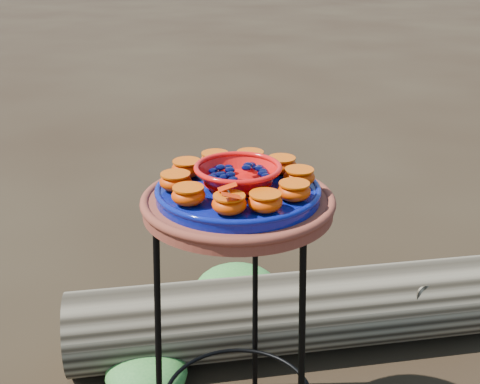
% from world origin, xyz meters
% --- Properties ---
extents(plant_stand, '(0.44, 0.44, 0.70)m').
position_xyz_m(plant_stand, '(0.00, 0.00, 0.35)').
color(plant_stand, black).
rests_on(plant_stand, ground).
extents(terracotta_saucer, '(0.45, 0.45, 0.04)m').
position_xyz_m(terracotta_saucer, '(0.00, 0.00, 0.72)').
color(terracotta_saucer, brown).
rests_on(terracotta_saucer, plant_stand).
extents(cobalt_plate, '(0.38, 0.38, 0.03)m').
position_xyz_m(cobalt_plate, '(0.00, 0.00, 0.75)').
color(cobalt_plate, '#03003F').
rests_on(cobalt_plate, terracotta_saucer).
extents(red_bowl, '(0.19, 0.19, 0.05)m').
position_xyz_m(red_bowl, '(0.00, 0.00, 0.79)').
color(red_bowl, red).
rests_on(red_bowl, cobalt_plate).
extents(glass_gems, '(0.15, 0.15, 0.03)m').
position_xyz_m(glass_gems, '(0.00, 0.00, 0.83)').
color(glass_gems, black).
rests_on(glass_gems, red_bowl).
extents(orange_half_0, '(0.07, 0.07, 0.04)m').
position_xyz_m(orange_half_0, '(0.02, -0.14, 0.78)').
color(orange_half_0, '#AA2100').
rests_on(orange_half_0, cobalt_plate).
extents(orange_half_1, '(0.07, 0.07, 0.04)m').
position_xyz_m(orange_half_1, '(0.09, -0.11, 0.78)').
color(orange_half_1, '#AA2100').
rests_on(orange_half_1, cobalt_plate).
extents(orange_half_2, '(0.07, 0.07, 0.04)m').
position_xyz_m(orange_half_2, '(0.14, -0.04, 0.78)').
color(orange_half_2, '#AA2100').
rests_on(orange_half_2, cobalt_plate).
extents(orange_half_3, '(0.07, 0.07, 0.04)m').
position_xyz_m(orange_half_3, '(0.14, 0.05, 0.78)').
color(orange_half_3, '#AA2100').
rests_on(orange_half_3, cobalt_plate).
extents(orange_half_4, '(0.07, 0.07, 0.04)m').
position_xyz_m(orange_half_4, '(0.08, 0.12, 0.78)').
color(orange_half_4, '#AA2100').
rests_on(orange_half_4, cobalt_plate).
extents(orange_half_5, '(0.07, 0.07, 0.04)m').
position_xyz_m(orange_half_5, '(-0.00, 0.14, 0.78)').
color(orange_half_5, '#AA2100').
rests_on(orange_half_5, cobalt_plate).
extents(orange_half_6, '(0.07, 0.07, 0.04)m').
position_xyz_m(orange_half_6, '(-0.09, 0.11, 0.78)').
color(orange_half_6, '#AA2100').
rests_on(orange_half_6, cobalt_plate).
extents(orange_half_7, '(0.07, 0.07, 0.04)m').
position_xyz_m(orange_half_7, '(-0.14, 0.04, 0.78)').
color(orange_half_7, '#AA2100').
rests_on(orange_half_7, cobalt_plate).
extents(orange_half_8, '(0.07, 0.07, 0.04)m').
position_xyz_m(orange_half_8, '(-0.14, -0.05, 0.78)').
color(orange_half_8, '#AA2100').
rests_on(orange_half_8, cobalt_plate).
extents(orange_half_9, '(0.07, 0.07, 0.04)m').
position_xyz_m(orange_half_9, '(-0.08, -0.12, 0.78)').
color(orange_half_9, '#AA2100').
rests_on(orange_half_9, cobalt_plate).
extents(butterfly, '(0.10, 0.08, 0.02)m').
position_xyz_m(butterfly, '(0.02, -0.14, 0.81)').
color(butterfly, '#BD1F00').
rests_on(butterfly, orange_half_0).
extents(driftwood_log, '(1.48, 0.92, 0.27)m').
position_xyz_m(driftwood_log, '(0.07, 0.45, 0.14)').
color(driftwood_log, black).
rests_on(driftwood_log, ground).
extents(foliage_left, '(0.25, 0.25, 0.13)m').
position_xyz_m(foliage_left, '(-0.32, 0.13, 0.06)').
color(foliage_left, '#276627').
rests_on(foliage_left, ground).
extents(foliage_back, '(0.32, 0.32, 0.16)m').
position_xyz_m(foliage_back, '(-0.16, 0.64, 0.08)').
color(foliage_back, '#276627').
rests_on(foliage_back, ground).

